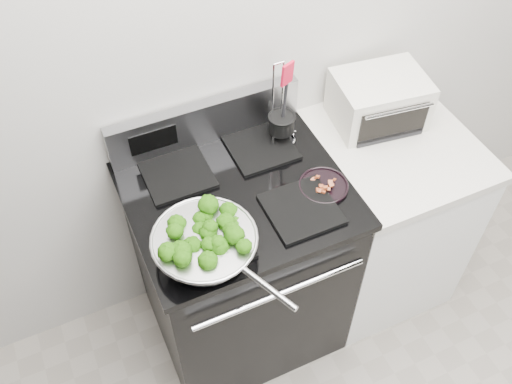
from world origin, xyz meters
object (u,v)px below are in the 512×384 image
skillet (205,244)px  gas_range (240,263)px  bacon_plate (324,184)px  toaster_oven (379,100)px  utensil_holder (281,127)px

skillet → gas_range: bearing=22.3°
skillet → bacon_plate: skillet is taller
skillet → toaster_oven: toaster_oven is taller
toaster_oven → skillet: bearing=-150.7°
gas_range → toaster_oven: size_ratio=2.94×
gas_range → bacon_plate: (0.29, -0.11, 0.48)m
skillet → utensil_holder: bearing=16.0°
skillet → bacon_plate: size_ratio=2.89×
gas_range → skillet: 0.59m
skillet → toaster_oven: 0.95m
skillet → toaster_oven: (0.88, 0.36, 0.02)m
bacon_plate → skillet: bearing=-169.0°
gas_range → skillet: gas_range is taller
gas_range → toaster_oven: 0.88m
skillet → bacon_plate: 0.50m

